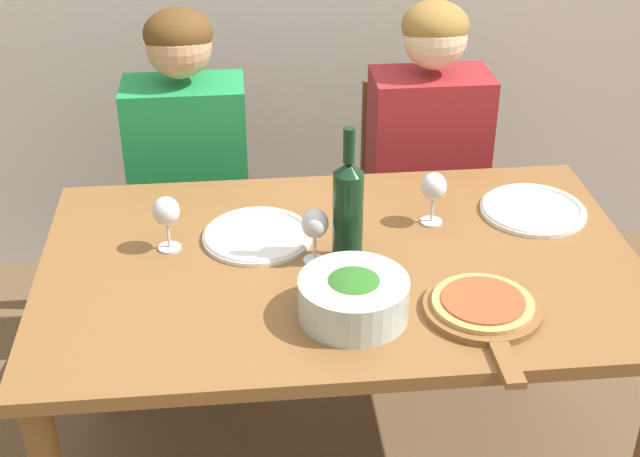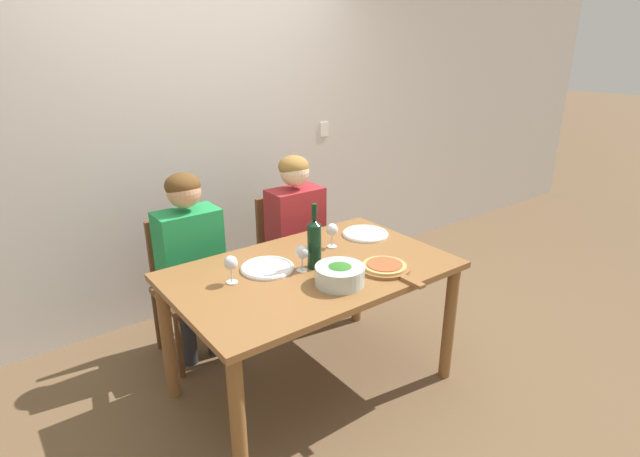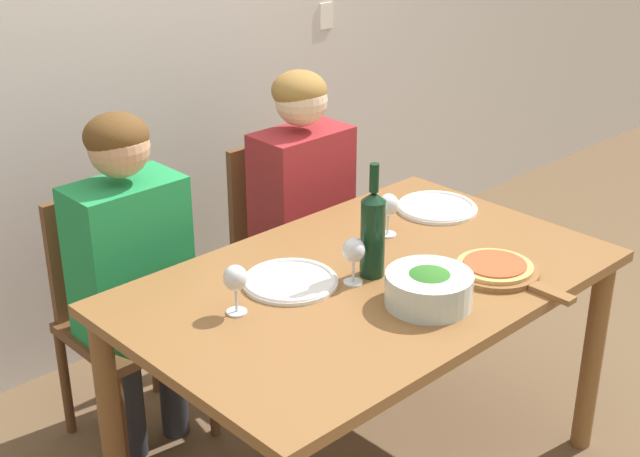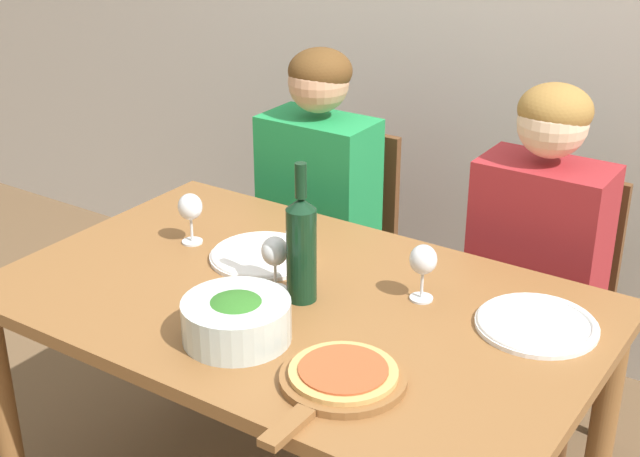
{
  "view_description": "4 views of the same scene",
  "coord_description": "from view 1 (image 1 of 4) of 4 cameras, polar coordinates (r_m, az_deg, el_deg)",
  "views": [
    {
      "loc": [
        -0.24,
        -1.91,
        2.0
      ],
      "look_at": [
        -0.04,
        0.09,
        0.82
      ],
      "focal_mm": 50.0,
      "sensor_mm": 36.0,
      "label": 1
    },
    {
      "loc": [
        -1.46,
        -2.02,
        1.95
      ],
      "look_at": [
        0.14,
        0.11,
        0.94
      ],
      "focal_mm": 28.0,
      "sensor_mm": 36.0,
      "label": 2
    },
    {
      "loc": [
        -1.8,
        -1.68,
        2.04
      ],
      "look_at": [
        -0.12,
        0.09,
        0.95
      ],
      "focal_mm": 50.0,
      "sensor_mm": 36.0,
      "label": 3
    },
    {
      "loc": [
        1.16,
        -1.63,
        1.87
      ],
      "look_at": [
        -0.03,
        0.15,
        0.91
      ],
      "focal_mm": 50.0,
      "sensor_mm": 36.0,
      "label": 4
    }
  ],
  "objects": [
    {
      "name": "wine_bottle",
      "position": [
        2.2,
        1.8,
        1.21
      ],
      "size": [
        0.08,
        0.08,
        0.37
      ],
      "color": "black",
      "rests_on": "dining_table"
    },
    {
      "name": "person_man",
      "position": [
        2.96,
        6.97,
        4.99
      ],
      "size": [
        0.47,
        0.51,
        1.23
      ],
      "color": "#28282D",
      "rests_on": "ground"
    },
    {
      "name": "pizza_on_board",
      "position": [
        2.11,
        10.43,
        -5.06
      ],
      "size": [
        0.28,
        0.42,
        0.04
      ],
      "color": "brown",
      "rests_on": "dining_table"
    },
    {
      "name": "chair_left",
      "position": [
        3.11,
        -8.06,
        1.06
      ],
      "size": [
        0.42,
        0.42,
        0.9
      ],
      "color": "brown",
      "rests_on": "ground"
    },
    {
      "name": "wine_glass_left",
      "position": [
        2.3,
        -9.81,
        0.95
      ],
      "size": [
        0.07,
        0.07,
        0.15
      ],
      "color": "silver",
      "rests_on": "dining_table"
    },
    {
      "name": "dining_table",
      "position": [
        2.33,
        1.29,
        -4.21
      ],
      "size": [
        1.53,
        0.95,
        0.78
      ],
      "color": "brown",
      "rests_on": "ground"
    },
    {
      "name": "chair_right",
      "position": [
        3.16,
        6.3,
        1.76
      ],
      "size": [
        0.42,
        0.42,
        0.9
      ],
      "color": "brown",
      "rests_on": "ground"
    },
    {
      "name": "dinner_plate_right",
      "position": [
        2.56,
        13.48,
        1.2
      ],
      "size": [
        0.29,
        0.29,
        0.02
      ],
      "color": "white",
      "rests_on": "dining_table"
    },
    {
      "name": "wine_glass_right",
      "position": [
        2.41,
        7.28,
        2.53
      ],
      "size": [
        0.07,
        0.07,
        0.15
      ],
      "color": "silver",
      "rests_on": "dining_table"
    },
    {
      "name": "person_woman",
      "position": [
        2.9,
        -8.45,
        4.31
      ],
      "size": [
        0.47,
        0.51,
        1.23
      ],
      "color": "#28282D",
      "rests_on": "ground"
    },
    {
      "name": "dinner_plate_left",
      "position": [
        2.37,
        -4.01,
        -0.43
      ],
      "size": [
        0.29,
        0.29,
        0.02
      ],
      "color": "white",
      "rests_on": "dining_table"
    },
    {
      "name": "broccoli_bowl",
      "position": [
        2.05,
        2.29,
        -4.42
      ],
      "size": [
        0.26,
        0.26,
        0.11
      ],
      "color": "silver",
      "rests_on": "dining_table"
    },
    {
      "name": "wine_glass_centre",
      "position": [
        2.21,
        -0.33,
        0.09
      ],
      "size": [
        0.07,
        0.07,
        0.15
      ],
      "color": "silver",
      "rests_on": "dining_table"
    }
  ]
}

